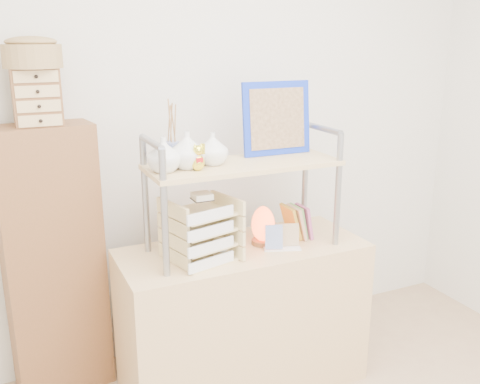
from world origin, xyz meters
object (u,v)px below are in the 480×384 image
at_px(letter_tray, 202,234).
at_px(cabinet, 54,263).
at_px(salt_lamp, 263,225).
at_px(desk, 243,317).

bearing_deg(letter_tray, cabinet, 144.71).
bearing_deg(letter_tray, salt_lamp, 10.36).
distance_m(desk, cabinet, 0.97).
height_order(desk, salt_lamp, salt_lamp).
bearing_deg(desk, letter_tray, -165.13).
relative_size(cabinet, letter_tray, 4.22).
bearing_deg(desk, cabinet, 156.28).
bearing_deg(salt_lamp, desk, -179.96).
bearing_deg(letter_tray, desk, 14.87).
relative_size(desk, letter_tray, 3.75).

